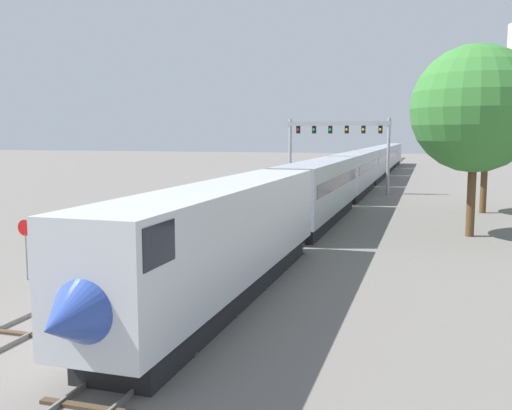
{
  "coord_description": "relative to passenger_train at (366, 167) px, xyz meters",
  "views": [
    {
      "loc": [
        9.99,
        -17.81,
        6.81
      ],
      "look_at": [
        1.0,
        12.0,
        3.0
      ],
      "focal_mm": 40.3,
      "sensor_mm": 36.0,
      "label": 1
    }
  ],
  "objects": [
    {
      "name": "ground_plane",
      "position": [
        -2.0,
        -59.27,
        -2.61
      ],
      "size": [
        400.0,
        400.0,
        0.0
      ],
      "primitive_type": "plane",
      "color": "slate"
    },
    {
      "name": "trackside_tree_left",
      "position": [
        10.77,
        -36.28,
        5.89
      ],
      "size": [
        8.41,
        8.41,
        12.72
      ],
      "color": "brown",
      "rests_on": "ground"
    },
    {
      "name": "trackside_tree_mid",
      "position": [
        12.63,
        -23.49,
        5.68
      ],
      "size": [
        7.94,
        7.94,
        12.28
      ],
      "color": "brown",
      "rests_on": "ground"
    },
    {
      "name": "stop_sign",
      "position": [
        -10.0,
        -54.85,
        -0.74
      ],
      "size": [
        0.76,
        0.08,
        2.88
      ],
      "color": "gray",
      "rests_on": "ground"
    },
    {
      "name": "track_near",
      "position": [
        -5.5,
        -19.27,
        -2.54
      ],
      "size": [
        2.6,
        160.0,
        0.16
      ],
      "color": "slate",
      "rests_on": "ground"
    },
    {
      "name": "track_main",
      "position": [
        0.0,
        0.73,
        -2.54
      ],
      "size": [
        2.6,
        200.0,
        0.16
      ],
      "color": "slate",
      "rests_on": "ground"
    },
    {
      "name": "signal_gantry",
      "position": [
        -2.25,
        -9.88,
        3.8
      ],
      "size": [
        12.1,
        0.49,
        8.72
      ],
      "color": "#999BA0",
      "rests_on": "ground"
    },
    {
      "name": "passenger_train",
      "position": [
        0.0,
        0.0,
        0.0
      ],
      "size": [
        3.04,
        130.97,
        4.8
      ],
      "color": "silver",
      "rests_on": "ground"
    }
  ]
}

